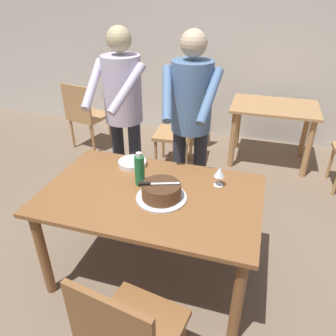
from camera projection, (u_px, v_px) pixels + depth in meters
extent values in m
plane|color=#7A6651|center=(153.00, 271.00, 2.58)|extent=(14.00, 14.00, 0.00)
cube|color=beige|center=(222.00, 39.00, 4.29)|extent=(10.00, 0.12, 2.70)
cube|color=brown|center=(151.00, 195.00, 2.21)|extent=(1.49, 0.93, 0.03)
cylinder|color=brown|center=(43.00, 254.00, 2.24)|extent=(0.07, 0.07, 0.72)
cylinder|color=brown|center=(237.00, 302.00, 1.91)|extent=(0.07, 0.07, 0.72)
cylinder|color=brown|center=(96.00, 193.00, 2.89)|extent=(0.07, 0.07, 0.72)
cylinder|color=brown|center=(248.00, 221.00, 2.56)|extent=(0.07, 0.07, 0.72)
cylinder|color=silver|center=(161.00, 197.00, 2.15)|extent=(0.34, 0.34, 0.01)
cylinder|color=brown|center=(161.00, 191.00, 2.12)|extent=(0.26, 0.26, 0.09)
cylinder|color=#432A18|center=(161.00, 185.00, 2.10)|extent=(0.25, 0.25, 0.01)
cube|color=silver|center=(164.00, 183.00, 2.10)|extent=(0.20, 0.09, 0.00)
cube|color=black|center=(144.00, 184.00, 2.09)|extent=(0.08, 0.05, 0.02)
cylinder|color=white|center=(133.00, 165.00, 2.54)|extent=(0.22, 0.22, 0.01)
cylinder|color=white|center=(132.00, 164.00, 2.53)|extent=(0.22, 0.22, 0.01)
cylinder|color=white|center=(132.00, 163.00, 2.53)|extent=(0.22, 0.22, 0.01)
cylinder|color=white|center=(132.00, 161.00, 2.52)|extent=(0.22, 0.22, 0.01)
cylinder|color=silver|center=(218.00, 185.00, 2.29)|extent=(0.07, 0.07, 0.00)
cylinder|color=silver|center=(219.00, 181.00, 2.27)|extent=(0.01, 0.01, 0.07)
cone|color=silver|center=(220.00, 172.00, 2.24)|extent=(0.08, 0.08, 0.07)
cylinder|color=#1E6B38|center=(140.00, 171.00, 2.25)|extent=(0.07, 0.07, 0.22)
cylinder|color=silver|center=(139.00, 155.00, 2.19)|extent=(0.04, 0.04, 0.03)
cylinder|color=#2D2D38|center=(199.00, 180.00, 2.87)|extent=(0.11, 0.11, 0.95)
cylinder|color=#2D2D38|center=(179.00, 178.00, 2.90)|extent=(0.11, 0.11, 0.95)
cylinder|color=#4C6B93|center=(192.00, 97.00, 2.51)|extent=(0.32, 0.32, 0.55)
sphere|color=tan|center=(194.00, 43.00, 2.32)|extent=(0.20, 0.20, 0.20)
cylinder|color=#4C6B93|center=(210.00, 96.00, 2.30)|extent=(0.12, 0.42, 0.34)
cylinder|color=#4C6B93|center=(167.00, 93.00, 2.35)|extent=(0.19, 0.42, 0.34)
cylinder|color=#2D2D38|center=(136.00, 170.00, 3.03)|extent=(0.11, 0.11, 0.95)
cylinder|color=#2D2D38|center=(120.00, 166.00, 3.10)|extent=(0.11, 0.11, 0.95)
cylinder|color=#B7ADC6|center=(122.00, 89.00, 2.69)|extent=(0.32, 0.32, 0.55)
sphere|color=tan|center=(119.00, 39.00, 2.49)|extent=(0.20, 0.20, 0.20)
cylinder|color=#B7ADC6|center=(127.00, 89.00, 2.45)|extent=(0.21, 0.41, 0.34)
cylinder|color=#B7ADC6|center=(93.00, 84.00, 2.57)|extent=(0.10, 0.42, 0.34)
cube|color=brown|center=(137.00, 329.00, 1.68)|extent=(0.50, 0.50, 0.04)
cylinder|color=brown|center=(128.00, 315.00, 2.01)|extent=(0.04, 0.04, 0.41)
cube|color=brown|center=(110.00, 334.00, 1.40)|extent=(0.44, 0.10, 0.45)
cube|color=tan|center=(275.00, 107.00, 3.82)|extent=(1.00, 0.70, 0.03)
cylinder|color=tan|center=(233.00, 140.00, 3.88)|extent=(0.07, 0.07, 0.71)
cylinder|color=tan|center=(308.00, 149.00, 3.67)|extent=(0.07, 0.07, 0.71)
cylinder|color=tan|center=(238.00, 124.00, 4.34)|extent=(0.07, 0.07, 0.71)
cylinder|color=tan|center=(305.00, 131.00, 4.13)|extent=(0.07, 0.07, 0.71)
cube|color=tan|center=(90.00, 116.00, 4.37)|extent=(0.52, 0.52, 0.04)
cylinder|color=tan|center=(90.00, 125.00, 4.70)|extent=(0.04, 0.04, 0.41)
cylinder|color=tan|center=(110.00, 129.00, 4.55)|extent=(0.04, 0.04, 0.41)
cylinder|color=tan|center=(72.00, 133.00, 4.42)|extent=(0.04, 0.04, 0.41)
cylinder|color=tan|center=(93.00, 139.00, 4.27)|extent=(0.04, 0.04, 0.41)
cube|color=tan|center=(76.00, 103.00, 4.10)|extent=(0.44, 0.12, 0.45)
cube|color=tan|center=(188.00, 114.00, 4.44)|extent=(0.52, 0.52, 0.04)
cylinder|color=tan|center=(176.00, 124.00, 4.72)|extent=(0.04, 0.04, 0.41)
cylinder|color=tan|center=(201.00, 125.00, 4.69)|extent=(0.04, 0.04, 0.41)
cylinder|color=tan|center=(174.00, 134.00, 4.41)|extent=(0.04, 0.04, 0.41)
cylinder|color=tan|center=(201.00, 135.00, 4.38)|extent=(0.04, 0.04, 0.41)
cube|color=tan|center=(188.00, 102.00, 4.14)|extent=(0.44, 0.12, 0.45)
cube|color=tan|center=(174.00, 134.00, 3.86)|extent=(0.47, 0.47, 0.04)
cylinder|color=tan|center=(156.00, 156.00, 3.85)|extent=(0.04, 0.04, 0.41)
cylinder|color=tan|center=(163.00, 143.00, 4.16)|extent=(0.04, 0.04, 0.41)
cylinder|color=tan|center=(186.00, 159.00, 3.78)|extent=(0.04, 0.04, 0.41)
cylinder|color=tan|center=(191.00, 146.00, 4.09)|extent=(0.04, 0.04, 0.41)
cube|color=tan|center=(192.00, 116.00, 3.70)|extent=(0.06, 0.44, 0.45)
cylinder|color=tan|center=(331.00, 162.00, 3.71)|extent=(0.04, 0.04, 0.41)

